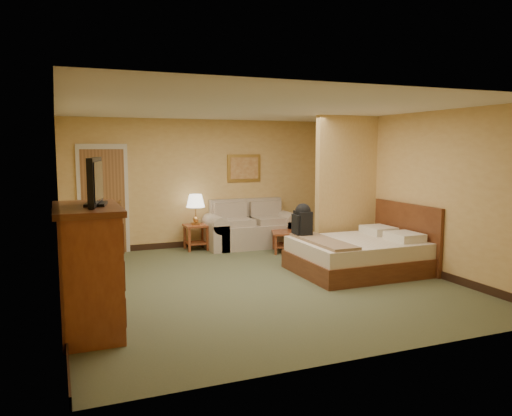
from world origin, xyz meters
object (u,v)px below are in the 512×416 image
bed (361,254)px  dresser (89,268)px  coffee_table (288,237)px  loveseat (251,231)px

bed → dresser: bearing=-165.1°
coffee_table → bed: 1.92m
loveseat → bed: (0.89, -2.68, -0.01)m
loveseat → dresser: dresser is taller
loveseat → coffee_table: loveseat is taller
loveseat → coffee_table: (0.47, -0.80, -0.02)m
loveseat → bed: 2.82m
dresser → bed: dresser is taller
loveseat → coffee_table: bearing=-59.7°
loveseat → bed: size_ratio=0.95×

